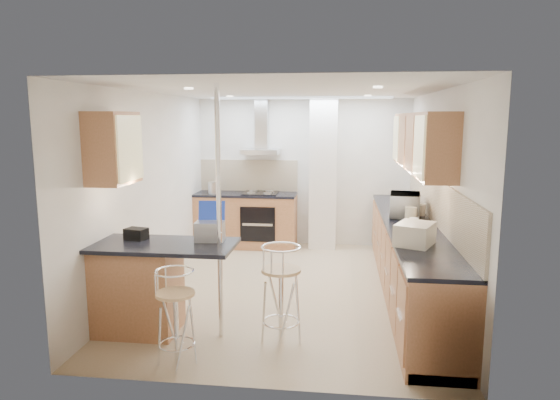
# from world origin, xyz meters

# --- Properties ---
(ground) EXTENTS (4.80, 4.80, 0.00)m
(ground) POSITION_xyz_m (0.00, 0.00, 0.00)
(ground) COLOR tan
(ground) RESTS_ON ground
(room_shell) EXTENTS (3.64, 4.84, 2.51)m
(room_shell) POSITION_xyz_m (0.32, 0.38, 1.54)
(room_shell) COLOR silver
(room_shell) RESTS_ON ground
(right_counter) EXTENTS (0.63, 4.40, 0.92)m
(right_counter) POSITION_xyz_m (1.50, 0.00, 0.46)
(right_counter) COLOR #9E683F
(right_counter) RESTS_ON ground
(back_counter) EXTENTS (1.70, 0.63, 0.92)m
(back_counter) POSITION_xyz_m (-0.95, 2.10, 0.46)
(back_counter) COLOR #9E683F
(back_counter) RESTS_ON ground
(peninsula) EXTENTS (1.47, 0.72, 0.94)m
(peninsula) POSITION_xyz_m (-1.12, -1.45, 0.48)
(peninsula) COLOR #9E683F
(peninsula) RESTS_ON ground
(microwave) EXTENTS (0.43, 0.58, 0.30)m
(microwave) POSITION_xyz_m (1.47, 0.36, 1.07)
(microwave) COLOR white
(microwave) RESTS_ON right_counter
(laptop) EXTENTS (0.30, 0.23, 0.20)m
(laptop) POSITION_xyz_m (-0.67, -1.28, 1.04)
(laptop) COLOR #A2A4AA
(laptop) RESTS_ON peninsula
(bag) EXTENTS (0.24, 0.20, 0.12)m
(bag) POSITION_xyz_m (-1.44, -1.32, 1.00)
(bag) COLOR black
(bag) RESTS_ON peninsula
(bar_stool_near) EXTENTS (0.40, 0.40, 0.89)m
(bar_stool_near) POSITION_xyz_m (-0.77, -2.10, 0.44)
(bar_stool_near) COLOR tan
(bar_stool_near) RESTS_ON ground
(bar_stool_end) EXTENTS (0.53, 0.53, 0.99)m
(bar_stool_end) POSITION_xyz_m (0.09, -1.55, 0.49)
(bar_stool_end) COLOR tan
(bar_stool_end) RESTS_ON ground
(jar_a) EXTENTS (0.13, 0.13, 0.19)m
(jar_a) POSITION_xyz_m (1.60, 0.67, 1.01)
(jar_a) COLOR white
(jar_a) RESTS_ON right_counter
(jar_b) EXTENTS (0.12, 0.12, 0.15)m
(jar_b) POSITION_xyz_m (1.69, 0.46, 1.00)
(jar_b) COLOR white
(jar_b) RESTS_ON right_counter
(jar_c) EXTENTS (0.17, 0.17, 0.19)m
(jar_c) POSITION_xyz_m (1.49, -0.03, 1.02)
(jar_c) COLOR beige
(jar_c) RESTS_ON right_counter
(jar_d) EXTENTS (0.13, 0.13, 0.14)m
(jar_d) POSITION_xyz_m (1.47, -0.43, 0.99)
(jar_d) COLOR white
(jar_d) RESTS_ON right_counter
(bread_bin) EXTENTS (0.47, 0.51, 0.22)m
(bread_bin) POSITION_xyz_m (1.39, -1.11, 1.03)
(bread_bin) COLOR white
(bread_bin) RESTS_ON right_counter
(kettle) EXTENTS (0.16, 0.16, 0.20)m
(kettle) POSITION_xyz_m (-1.49, 1.99, 1.02)
(kettle) COLOR silver
(kettle) RESTS_ON back_counter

